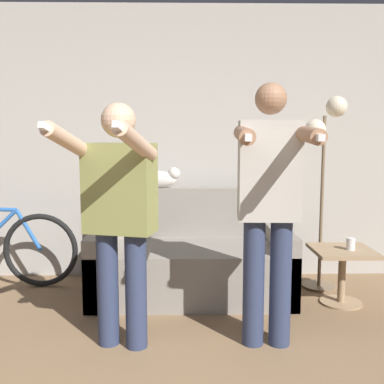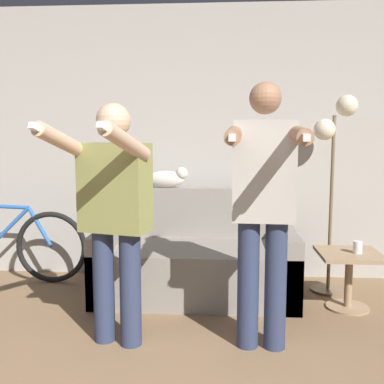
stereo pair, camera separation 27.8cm
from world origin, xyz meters
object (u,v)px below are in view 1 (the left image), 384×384
Objects in this scene: couch at (191,262)px; side_table at (342,264)px; floor_lamp at (325,146)px; cat at (160,179)px; cup at (351,244)px; person_right at (269,200)px; person_left at (119,208)px.

couch reaches higher than side_table.
cat is at bearing 173.29° from floor_lamp.
person_right is at bearing -138.41° from cup.
cat is 5.00× the size of cup.
couch is 0.82m from cat.
person_left is at bearing -156.60° from side_table.
cat is at bearing 159.15° from side_table.
person_right is 3.52× the size of cat.
person_left reaches higher than cat.
couch is at bearing 168.36° from side_table.
person_right is at bearing -135.54° from side_table.
side_table is at bearing -82.48° from floor_lamp.
floor_lamp is at bearing 7.31° from couch.
person_left is at bearing -157.91° from cup.
couch is 1.30m from person_right.
side_table is (0.75, 0.74, -0.64)m from person_right.
floor_lamp reaches higher than cat.
person_left is 1.95m from side_table.
person_left is 2.04m from floor_lamp.
floor_lamp reaches higher than cup.
couch is at bearing 79.19° from person_left.
couch is 1.26m from side_table.
person_right is (0.48, -0.99, 0.68)m from couch.
floor_lamp reaches higher than person_left.
side_table is at bearing -20.85° from cat.
cat reaches higher than couch.
cat is at bearing 131.15° from couch.
cup is at bearing 36.74° from person_left.
person_right is at bearing -64.24° from couch.
person_right reaches higher than person_left.
person_left is at bearing -115.46° from couch.
cup is at bearing 44.58° from person_right.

